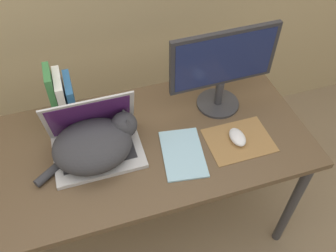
% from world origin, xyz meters
% --- Properties ---
extents(desk, '(1.40, 0.66, 0.71)m').
position_xyz_m(desk, '(0.00, 0.33, 0.63)').
color(desk, brown).
rests_on(desk, ground_plane).
extents(laptop, '(0.35, 0.25, 0.25)m').
position_xyz_m(laptop, '(-0.17, 0.35, 0.76)').
color(laptop, '#B7B7BC').
rests_on(laptop, desk).
extents(cat, '(0.42, 0.27, 0.16)m').
position_xyz_m(cat, '(-0.17, 0.31, 0.78)').
color(cat, '#333338').
rests_on(cat, desk).
extents(external_monitor, '(0.46, 0.19, 0.38)m').
position_xyz_m(external_monitor, '(0.39, 0.44, 0.92)').
color(external_monitor, '#333338').
rests_on(external_monitor, desk).
extents(mousepad, '(0.26, 0.20, 0.00)m').
position_xyz_m(mousepad, '(0.39, 0.22, 0.71)').
color(mousepad, olive).
rests_on(mousepad, desk).
extents(computer_mouse, '(0.06, 0.10, 0.03)m').
position_xyz_m(computer_mouse, '(0.39, 0.22, 0.73)').
color(computer_mouse, silver).
rests_on(computer_mouse, mousepad).
extents(book_row, '(0.10, 0.16, 0.25)m').
position_xyz_m(book_row, '(-0.26, 0.57, 0.82)').
color(book_row, '#387A42').
rests_on(book_row, desk).
extents(notepad, '(0.19, 0.27, 0.01)m').
position_xyz_m(notepad, '(0.15, 0.22, 0.71)').
color(notepad, '#99C6E0').
rests_on(notepad, desk).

